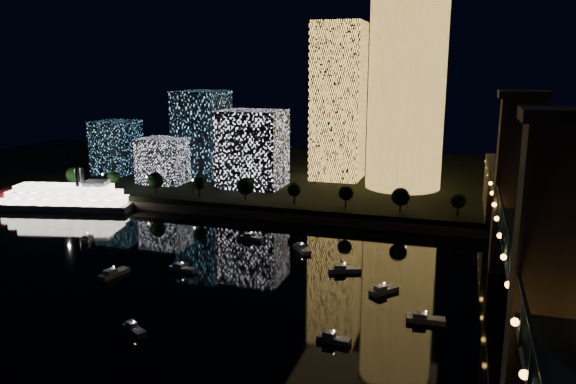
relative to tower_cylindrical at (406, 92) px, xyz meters
The scene contains 11 objects.
ground 141.68m from the tower_cylindrical, 101.17° to the right, with size 520.00×520.00×0.00m, color black.
far_bank 58.07m from the tower_cylindrical, 132.33° to the left, with size 420.00×160.00×5.00m, color black.
seawall 71.39m from the tower_cylindrical, 117.69° to the right, with size 420.00×6.00×3.00m, color #6B5E4C.
tower_cylindrical is the anchor object (origin of this frame).
tower_rectangular 34.15m from the tower_cylindrical, 159.92° to the left, with size 22.36×22.36×71.14m, color #FFBF51.
midrise_blocks 95.69m from the tower_cylindrical, behind, with size 98.16×41.51×40.48m.
truss_bridge 136.86m from the tower_cylindrical, 73.01° to the right, with size 13.00×266.00×50.00m.
riverboat 149.38m from the tower_cylindrical, 154.69° to the right, with size 58.67×23.87×17.34m.
motorboats 125.16m from the tower_cylindrical, 105.51° to the right, with size 117.59×79.51×2.78m.
esplanade_trees 83.32m from the tower_cylindrical, 144.77° to the right, with size 166.15×6.97×8.98m.
street_lamps 79.77m from the tower_cylindrical, 147.99° to the right, with size 132.70×0.70×5.65m.
Camera 1 is at (50.89, -111.71, 55.79)m, focal length 35.00 mm.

